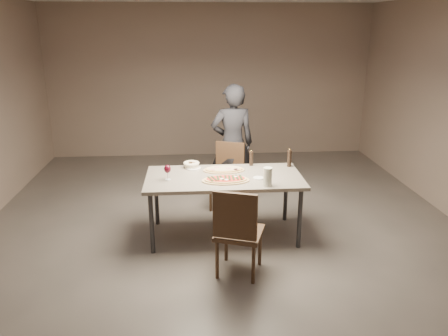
{
  "coord_description": "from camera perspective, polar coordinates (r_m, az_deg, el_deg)",
  "views": [
    {
      "loc": [
        -0.36,
        -4.74,
        2.41
      ],
      "look_at": [
        0.0,
        0.0,
        0.85
      ],
      "focal_mm": 35.0,
      "sensor_mm": 36.0,
      "label": 1
    }
  ],
  "objects": [
    {
      "name": "pepper_mill_left",
      "position": [
        5.41,
        3.58,
        1.27
      ],
      "size": [
        0.05,
        0.05,
        0.2
      ],
      "rotation": [
        0.0,
        0.0,
        -0.38
      ],
      "color": "black",
      "rests_on": "dining_table"
    },
    {
      "name": "carafe",
      "position": [
        4.74,
        5.72,
        -1.14
      ],
      "size": [
        0.1,
        0.1,
        0.2
      ],
      "rotation": [
        0.0,
        0.0,
        -0.27
      ],
      "color": "silver",
      "rests_on": "dining_table"
    },
    {
      "name": "pepper_mill_right",
      "position": [
        5.42,
        8.54,
        1.29
      ],
      "size": [
        0.06,
        0.06,
        0.23
      ],
      "rotation": [
        0.0,
        0.0,
        -0.08
      ],
      "color": "black",
      "rests_on": "dining_table"
    },
    {
      "name": "chair_far",
      "position": [
        5.98,
        0.53,
        -0.48
      ],
      "size": [
        0.54,
        0.54,
        0.89
      ],
      "rotation": [
        0.0,
        0.0,
        2.79
      ],
      "color": "#3E291A",
      "rests_on": "ground"
    },
    {
      "name": "diner",
      "position": [
        6.12,
        1.11,
        3.21
      ],
      "size": [
        0.65,
        0.46,
        1.67
      ],
      "primitive_type": "imported",
      "rotation": [
        0.0,
        0.0,
        3.24
      ],
      "color": "black",
      "rests_on": "ground"
    },
    {
      "name": "wine_glass",
      "position": [
        4.93,
        -7.39,
        -0.2
      ],
      "size": [
        0.08,
        0.08,
        0.17
      ],
      "rotation": [
        0.0,
        0.0,
        -0.4
      ],
      "color": "silver",
      "rests_on": "dining_table"
    },
    {
      "name": "oil_dish",
      "position": [
        4.97,
        4.5,
        -1.31
      ],
      "size": [
        0.12,
        0.12,
        0.01
      ],
      "rotation": [
        0.0,
        0.0,
        0.15
      ],
      "color": "white",
      "rests_on": "dining_table"
    },
    {
      "name": "dining_table",
      "position": [
        5.06,
        0.0,
        -1.69
      ],
      "size": [
        1.8,
        0.9,
        0.75
      ],
      "color": "gray",
      "rests_on": "ground"
    },
    {
      "name": "zucchini_pizza",
      "position": [
        4.88,
        0.22,
        -1.53
      ],
      "size": [
        0.53,
        0.3,
        0.05
      ],
      "rotation": [
        0.0,
        0.0,
        0.1
      ],
      "color": "tan",
      "rests_on": "dining_table"
    },
    {
      "name": "side_plate",
      "position": [
        5.32,
        -4.0,
        -0.02
      ],
      "size": [
        0.18,
        0.18,
        0.01
      ],
      "rotation": [
        0.0,
        0.0,
        0.3
      ],
      "color": "white",
      "rests_on": "dining_table"
    },
    {
      "name": "chair_near",
      "position": [
        4.29,
        1.77,
        -7.88
      ],
      "size": [
        0.57,
        0.57,
        0.94
      ],
      "rotation": [
        0.0,
        0.0,
        -0.33
      ],
      "color": "#3E291A",
      "rests_on": "ground"
    },
    {
      "name": "room",
      "position": [
        4.86,
        0.0,
        6.17
      ],
      "size": [
        7.0,
        7.0,
        7.0
      ],
      "color": "#5B544E",
      "rests_on": "ground"
    },
    {
      "name": "bread_basket",
      "position": [
        5.35,
        -4.28,
        0.49
      ],
      "size": [
        0.2,
        0.2,
        0.07
      ],
      "rotation": [
        0.0,
        0.0,
        0.41
      ],
      "color": "beige",
      "rests_on": "dining_table"
    },
    {
      "name": "ham_pizza",
      "position": [
        5.22,
        -0.01,
        -0.2
      ],
      "size": [
        0.5,
        0.28,
        0.04
      ],
      "rotation": [
        0.0,
        0.0,
        0.17
      ],
      "color": "tan",
      "rests_on": "dining_table"
    }
  ]
}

